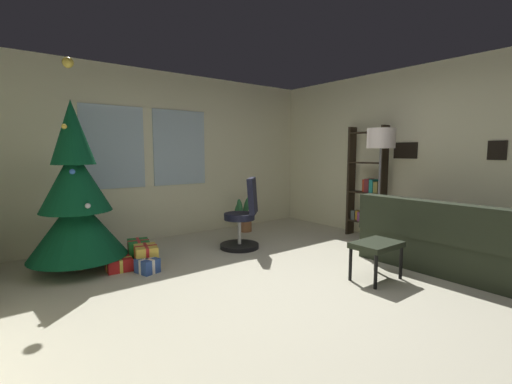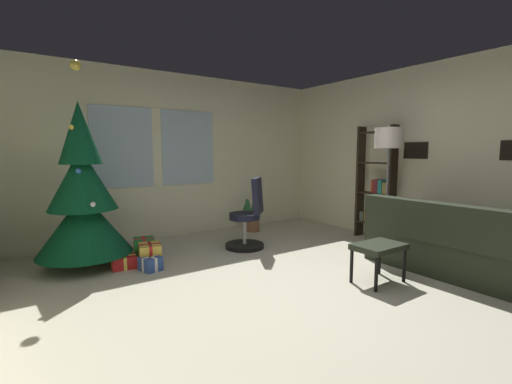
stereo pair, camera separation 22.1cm
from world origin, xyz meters
name	(u,v)px [view 1 (the left image)]	position (x,y,z in m)	size (l,w,h in m)	color
ground_plane	(299,294)	(0.00, 0.00, -0.05)	(5.27, 5.81, 0.10)	beige
wall_back_with_windows	(170,156)	(-0.02, 2.95, 1.33)	(5.27, 0.12, 2.64)	#ECE8C2
wall_right_with_frames	(433,156)	(2.68, 0.00, 1.32)	(0.12, 5.81, 2.64)	#ECE8C2
couch	(455,244)	(1.99, -0.66, 0.28)	(1.64, 1.75, 0.84)	#242B1D
footstool	(376,247)	(0.85, -0.32, 0.36)	(0.54, 0.37, 0.42)	#242B1D
holiday_tree	(76,202)	(-1.62, 2.02, 0.81)	(1.09, 1.09, 2.43)	#4C331E
gift_box_red	(119,264)	(-1.26, 1.70, 0.07)	(0.30, 0.27, 0.15)	red
gift_box_green	(139,251)	(-0.95, 1.92, 0.13)	(0.32, 0.37, 0.27)	#1E722D
gift_box_gold	(146,257)	(-0.97, 1.60, 0.13)	(0.31, 0.36, 0.28)	gold
gift_box_blue	(147,266)	(-1.03, 1.43, 0.08)	(0.25, 0.28, 0.17)	#2D4C99
office_chair	(243,221)	(0.46, 1.59, 0.40)	(0.60, 0.59, 1.02)	black
bookshelf	(367,189)	(2.42, 0.89, 0.80)	(0.18, 0.64, 1.79)	black
floor_lamp	(381,146)	(2.02, 0.41, 1.47)	(0.39, 0.39, 1.72)	slate
potted_plant	(244,217)	(1.12, 2.49, 0.25)	(0.29, 0.36, 0.63)	#96603E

